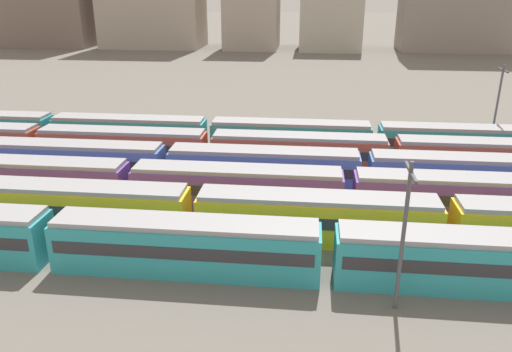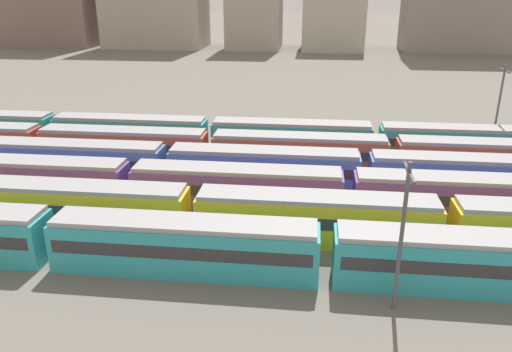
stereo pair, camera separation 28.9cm
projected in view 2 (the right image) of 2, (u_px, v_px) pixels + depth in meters
The scene contains 9 objects.
train_track_0 at pixel (51, 237), 34.78m from camera, with size 74.70×3.06×3.75m.
train_track_1 at pixel (316, 218), 37.65m from camera, with size 93.60×3.06×3.75m.
train_track_2 at pixel (348, 193), 42.19m from camera, with size 112.50×3.06×3.75m.
train_track_3 at pixel (365, 172), 46.81m from camera, with size 112.50×3.06×3.75m.
train_track_4 at pixel (392, 155), 51.29m from camera, with size 112.50×3.06×3.75m.
train_track_5 at pixel (291, 137), 57.24m from camera, with size 93.60×3.06×3.75m.
catenary_pole_1 at pixel (499, 105), 55.98m from camera, with size 0.24×3.20×10.03m.
catenary_pole_2 at pixel (402, 231), 28.45m from camera, with size 0.24×3.20×9.40m.
distant_building_3 at pixel (333, 15), 143.60m from camera, with size 17.16×19.09×19.13m, color #B2A899.
Camera 2 is at (33.74, -29.08, 18.42)m, focal length 35.32 mm.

